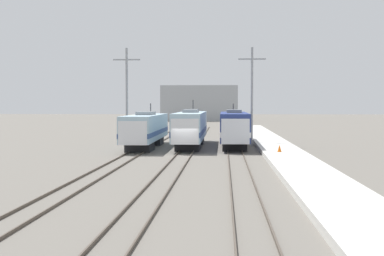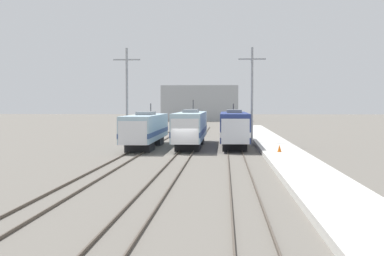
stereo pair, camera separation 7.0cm
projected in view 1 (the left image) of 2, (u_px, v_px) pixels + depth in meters
The scene contains 12 objects.
ground_plane at pixel (185, 154), 51.54m from camera, with size 400.00×400.00×0.00m, color #666059.
rail_pair_far_left at pixel (135, 153), 51.83m from camera, with size 1.51×120.00×0.15m.
rail_pair_center at pixel (185, 154), 51.54m from camera, with size 1.51×120.00×0.15m.
rail_pair_far_right at pixel (235, 154), 51.25m from camera, with size 1.51×120.00×0.15m.
locomotive_far_left at pixel (145, 129), 58.76m from camera, with size 3.05×17.52×4.92m.
locomotive_center at pixel (191, 128), 60.41m from camera, with size 2.99×19.33×5.35m.
locomotive_far_right at pixel (234, 128), 59.95m from camera, with size 3.03×17.51×4.90m.
catenary_tower_left at pixel (127, 94), 62.89m from camera, with size 3.18×0.28×11.43m.
catenary_tower_right at pixel (252, 94), 62.01m from camera, with size 3.18×0.28×11.43m.
platform at pixel (283, 153), 50.97m from camera, with size 4.00×120.00×0.44m.
traffic_cone at pixel (279, 148), 49.25m from camera, with size 0.39×0.39×0.67m.
depot_building at pixel (200, 103), 154.34m from camera, with size 21.50×13.78×10.03m.
Camera 1 is at (3.78, -51.24, 4.87)m, focal length 50.00 mm.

